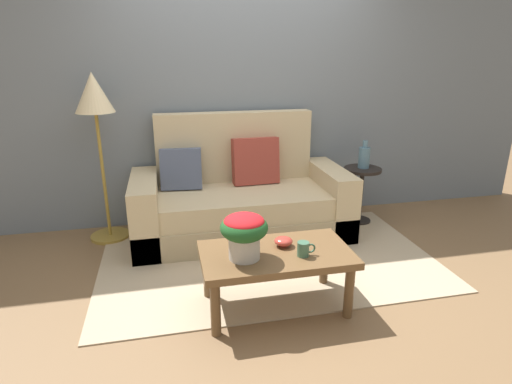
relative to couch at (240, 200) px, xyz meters
name	(u,v)px	position (x,y,z in m)	size (l,w,h in m)	color
ground_plane	(273,268)	(0.12, -0.76, -0.33)	(14.00, 14.00, 0.00)	brown
wall_back	(242,79)	(0.12, 0.47, 1.07)	(6.40, 0.12, 2.80)	slate
area_rug	(268,260)	(0.12, -0.62, -0.32)	(2.72, 1.63, 0.01)	tan
couch	(240,200)	(0.00, 0.00, 0.00)	(1.96, 0.89, 1.11)	tan
coffee_table	(276,260)	(0.01, -1.27, 0.03)	(0.99, 0.55, 0.41)	brown
side_table	(361,185)	(1.23, 0.00, 0.06)	(0.37, 0.37, 0.57)	black
floor_lamp	(95,109)	(-1.21, 0.14, 0.86)	(0.35, 0.35, 1.50)	olive
potted_plant	(244,231)	(-0.21, -1.32, 0.27)	(0.30, 0.30, 0.29)	#B7B2A8
coffee_mug	(304,249)	(0.16, -1.37, 0.14)	(0.12, 0.08, 0.09)	#3D664C
snack_bowl	(283,241)	(0.08, -1.21, 0.12)	(0.12, 0.12, 0.06)	#B2382D
table_vase	(364,157)	(1.25, 0.01, 0.35)	(0.11, 0.11, 0.27)	slate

